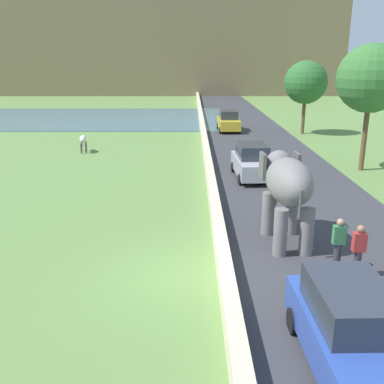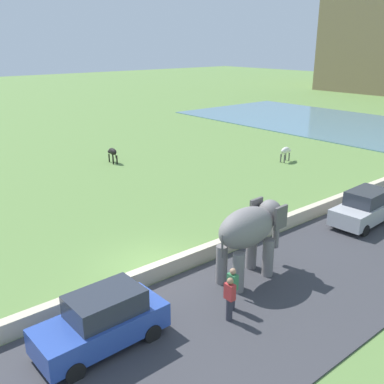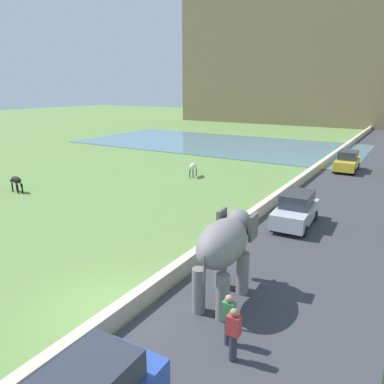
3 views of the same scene
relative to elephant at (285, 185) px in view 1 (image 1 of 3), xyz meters
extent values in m
plane|color=#608442|center=(-3.41, -2.35, -2.04)|extent=(220.00, 220.00, 0.00)
cube|color=#38383D|center=(1.59, 17.65, -2.01)|extent=(7.00, 120.00, 0.06)
cube|color=beige|center=(-2.21, 15.65, -1.70)|extent=(0.40, 110.00, 0.67)
cube|color=slate|center=(-17.41, 32.76, -2.00)|extent=(36.00, 18.00, 0.08)
cube|color=#7F6B4C|center=(-9.41, 75.67, 11.28)|extent=(64.00, 28.00, 26.64)
ellipsoid|color=slate|center=(0.01, -0.22, 0.20)|extent=(1.55, 2.78, 1.50)
cylinder|color=slate|center=(-0.46, 0.63, -1.24)|extent=(0.44, 0.44, 1.60)
cylinder|color=slate|center=(0.38, 0.68, -1.24)|extent=(0.44, 0.44, 1.60)
cylinder|color=slate|center=(-0.36, -1.12, -1.24)|extent=(0.44, 0.44, 1.60)
cylinder|color=slate|center=(0.48, -1.08, -1.24)|extent=(0.44, 0.44, 1.60)
ellipsoid|color=slate|center=(-0.07, 1.19, 0.39)|extent=(1.05, 0.96, 1.10)
cube|color=#575454|center=(-0.66, 1.02, 0.43)|extent=(0.16, 0.71, 0.90)
cube|color=#575454|center=(0.54, 1.09, 0.43)|extent=(0.16, 0.71, 0.90)
cylinder|color=slate|center=(-0.10, 1.66, -0.50)|extent=(0.28, 0.28, 1.50)
cone|color=silver|center=(-0.31, 1.58, -0.05)|extent=(0.15, 0.56, 0.17)
cone|color=silver|center=(0.13, 1.61, -0.05)|extent=(0.15, 0.56, 0.17)
cylinder|color=#575454|center=(0.09, -1.55, -0.15)|extent=(0.08, 0.08, 0.90)
cylinder|color=#33333D|center=(1.16, -2.06, -1.61)|extent=(0.22, 0.22, 0.85)
cube|color=#388451|center=(1.16, -2.06, -0.91)|extent=(0.36, 0.22, 0.56)
sphere|color=tan|center=(1.16, -2.06, -0.52)|extent=(0.22, 0.22, 0.22)
cylinder|color=#33333D|center=(1.56, -2.58, -1.61)|extent=(0.22, 0.22, 0.85)
cube|color=#B73333|center=(1.56, -2.58, -0.91)|extent=(0.36, 0.22, 0.56)
sphere|color=#997051|center=(1.56, -2.58, -0.52)|extent=(0.22, 0.22, 0.22)
cube|color=#B7B7BC|center=(0.01, 8.37, -1.34)|extent=(1.89, 4.08, 0.80)
cube|color=#2D333D|center=(0.00, 8.57, -0.59)|extent=(1.55, 2.27, 0.70)
cylinder|color=black|center=(0.88, 7.11, -1.74)|extent=(0.21, 0.61, 0.60)
cylinder|color=black|center=(-0.73, 7.03, -1.74)|extent=(0.21, 0.61, 0.60)
cylinder|color=black|center=(0.76, 9.71, -1.74)|extent=(0.21, 0.61, 0.60)
cylinder|color=black|center=(-0.86, 9.63, -1.74)|extent=(0.21, 0.61, 0.60)
cube|color=gold|center=(0.01, 23.92, -1.34)|extent=(1.80, 4.04, 0.80)
cube|color=#2D333D|center=(0.01, 24.12, -0.59)|extent=(1.50, 2.23, 0.70)
cylinder|color=black|center=(0.85, 22.64, -1.74)|extent=(0.19, 0.60, 0.60)
cylinder|color=black|center=(-0.76, 22.60, -1.74)|extent=(0.19, 0.60, 0.60)
cylinder|color=black|center=(0.79, 25.24, -1.74)|extent=(0.19, 0.60, 0.60)
cylinder|color=black|center=(-0.83, 25.20, -1.74)|extent=(0.19, 0.60, 0.60)
cube|color=#2D4CA8|center=(0.01, -6.46, -1.34)|extent=(1.78, 4.03, 0.80)
cube|color=#2D333D|center=(0.01, -6.26, -0.59)|extent=(1.49, 2.23, 0.70)
cylinder|color=black|center=(0.79, -5.15, -1.74)|extent=(0.19, 0.60, 0.60)
cylinder|color=black|center=(-0.82, -5.18, -1.74)|extent=(0.19, 0.60, 0.60)
ellipsoid|color=silver|center=(-10.45, 15.16, -1.14)|extent=(0.64, 1.16, 0.50)
cylinder|color=#595753|center=(-10.67, 15.51, -1.71)|extent=(0.10, 0.10, 0.65)
cylinder|color=#595753|center=(-10.37, 15.57, -1.71)|extent=(0.10, 0.10, 0.65)
cylinder|color=#595753|center=(-10.53, 14.76, -1.71)|extent=(0.10, 0.10, 0.65)
cylinder|color=#595753|center=(-10.22, 14.81, -1.71)|extent=(0.10, 0.10, 0.65)
ellipsoid|color=silver|center=(-10.57, 15.78, -1.29)|extent=(0.31, 0.44, 0.26)
cone|color=beige|center=(-10.66, 15.77, -1.12)|extent=(0.04, 0.04, 0.12)
cone|color=beige|center=(-10.48, 15.80, -1.12)|extent=(0.04, 0.04, 0.12)
cylinder|color=#595753|center=(-10.35, 14.63, -1.34)|extent=(0.04, 0.04, 0.45)
cylinder|color=brown|center=(6.46, 10.24, -0.15)|extent=(0.28, 0.28, 3.76)
sphere|color=#387033|center=(6.46, 10.24, 3.01)|extent=(3.66, 3.66, 3.66)
cylinder|color=brown|center=(6.17, 22.85, -0.54)|extent=(0.28, 0.28, 2.99)
sphere|color=#2D662D|center=(6.17, 22.85, 2.18)|extent=(3.49, 3.49, 3.49)
camera|label=1|loc=(-3.13, -13.86, 4.00)|focal=40.87mm
camera|label=2|loc=(10.40, -11.54, 6.83)|focal=41.26mm
camera|label=3|loc=(4.97, -10.27, 5.09)|focal=34.54mm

